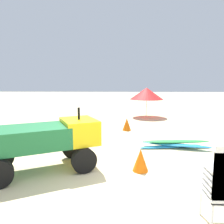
{
  "coord_description": "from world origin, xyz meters",
  "views": [
    {
      "loc": [
        -0.08,
        -4.01,
        2.15
      ],
      "look_at": [
        -0.27,
        2.56,
        1.2
      ],
      "focal_mm": 33.88,
      "sensor_mm": 36.0,
      "label": 1
    }
  ],
  "objects_px": {
    "traffic_cone_near": "(127,124)",
    "traffic_cone_far": "(141,160)",
    "utility_cart": "(47,138)",
    "surfboard_pile": "(174,144)",
    "beach_umbrella_left": "(147,93)"
  },
  "relations": [
    {
      "from": "traffic_cone_near",
      "to": "traffic_cone_far",
      "type": "relative_size",
      "value": 0.99
    },
    {
      "from": "utility_cart",
      "to": "surfboard_pile",
      "type": "distance_m",
      "value": 4.05
    },
    {
      "from": "surfboard_pile",
      "to": "beach_umbrella_left",
      "type": "height_order",
      "value": "beach_umbrella_left"
    },
    {
      "from": "utility_cart",
      "to": "beach_umbrella_left",
      "type": "bearing_deg",
      "value": 66.67
    },
    {
      "from": "utility_cart",
      "to": "traffic_cone_near",
      "type": "distance_m",
      "value": 4.8
    },
    {
      "from": "beach_umbrella_left",
      "to": "traffic_cone_far",
      "type": "height_order",
      "value": "beach_umbrella_left"
    },
    {
      "from": "surfboard_pile",
      "to": "beach_umbrella_left",
      "type": "relative_size",
      "value": 1.17
    },
    {
      "from": "beach_umbrella_left",
      "to": "traffic_cone_near",
      "type": "bearing_deg",
      "value": -109.81
    },
    {
      "from": "beach_umbrella_left",
      "to": "traffic_cone_near",
      "type": "height_order",
      "value": "beach_umbrella_left"
    },
    {
      "from": "traffic_cone_near",
      "to": "traffic_cone_far",
      "type": "xyz_separation_m",
      "value": [
        0.16,
        -4.3,
        0.0
      ]
    },
    {
      "from": "traffic_cone_near",
      "to": "beach_umbrella_left",
      "type": "bearing_deg",
      "value": 70.19
    },
    {
      "from": "surfboard_pile",
      "to": "traffic_cone_far",
      "type": "height_order",
      "value": "traffic_cone_far"
    },
    {
      "from": "traffic_cone_near",
      "to": "utility_cart",
      "type": "bearing_deg",
      "value": -116.24
    },
    {
      "from": "utility_cart",
      "to": "traffic_cone_near",
      "type": "xyz_separation_m",
      "value": [
        2.11,
        4.28,
        -0.51
      ]
    },
    {
      "from": "traffic_cone_far",
      "to": "surfboard_pile",
      "type": "bearing_deg",
      "value": 54.88
    }
  ]
}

